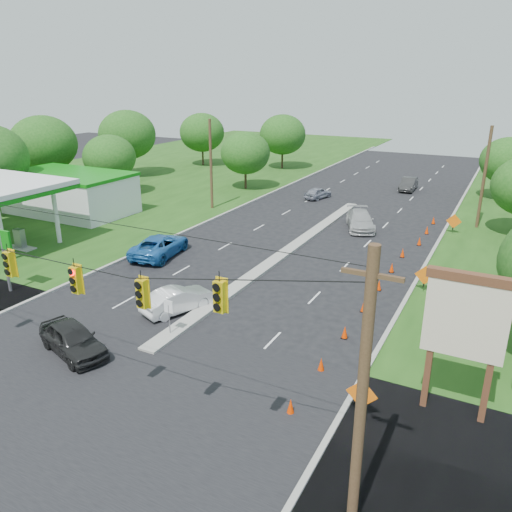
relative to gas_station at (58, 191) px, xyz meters
The scene contains 38 objects.
ground 31.23m from the gas_station, 40.57° to the right, with size 160.00×160.00×0.00m, color black.
grass_left 6.87m from the gas_station, behind, with size 40.00×160.00×0.06m, color #1E4714.
cross_street 31.23m from the gas_station, 40.57° to the right, with size 160.00×14.00×0.02m, color black.
curb_left 16.89m from the gas_station, 35.78° to the left, with size 0.25×110.00×0.16m, color gray.
curb_right 35.22m from the gas_station, 16.13° to the left, with size 0.25×110.00×0.16m, color gray.
median 23.79m from the gas_station, ahead, with size 1.00×34.00×0.18m, color gray.
median_sign 27.62m from the gas_station, 31.07° to the right, with size 0.55×0.06×2.05m.
signal_span 31.83m from the gas_station, 42.00° to the right, with size 25.60×0.32×9.00m.
utility_pole_far_left 14.93m from the gas_station, 41.21° to the left, with size 0.28×0.28×9.00m, color #422D1C.
utility_pole_far_right 39.08m from the gas_station, 22.21° to the left, with size 0.28×0.28×9.00m, color #422D1C.
gas_station is the anchor object (origin of this frame).
pylon_sign 40.50m from the gas_station, 20.31° to the right, with size 5.90×2.30×6.12m.
cone_0 36.30m from the gas_station, 28.42° to the right, with size 0.32×0.32×0.70m, color #E73400.
cone_1 34.77m from the gas_station, 23.33° to the right, with size 0.32×0.32×0.70m, color #E73400.
cone_2 33.54m from the gas_station, 17.82° to the right, with size 0.32×0.32×0.70m, color #E73400.
cone_3 32.64m from the gas_station, 11.95° to the right, with size 0.32×0.32×0.70m, color #E73400.
cone_4 32.10m from the gas_station, ahead, with size 0.32×0.32×0.70m, color #E73400.
cone_5 31.94m from the gas_station, ahead, with size 0.32×0.32×0.70m, color #E73400.
cone_6 32.16m from the gas_station, ahead, with size 0.32×0.32×0.70m, color #E73400.
cone_7 33.34m from the gas_station, 12.60° to the left, with size 0.32×0.32×0.70m, color #E73400.
cone_8 34.27m from the gas_station, 18.33° to the left, with size 0.32×0.32×0.70m, color #E73400.
cone_9 35.52m from the gas_station, 23.71° to the left, with size 0.32×0.32×0.70m, color #E73400.
work_sign_0 38.11m from the gas_station, 25.25° to the right, with size 1.27×0.58×1.37m.
work_sign_1 34.54m from the gas_station, ahead, with size 1.27×0.58×1.37m.
work_sign_2 36.42m from the gas_station, 18.85° to the left, with size 1.27×0.58×1.37m.
tree_2 10.19m from the gas_station, 103.60° to the left, with size 5.88×5.88×6.86m.
tree_3 21.66m from the gas_station, 112.93° to the left, with size 7.56×7.56×8.82m.
tree_4 32.14m from the gas_station, 97.82° to the left, with size 6.72×6.72×7.84m.
tree_5 22.05m from the gas_station, 63.99° to the left, with size 5.88×5.88×6.86m.
tree_6 35.67m from the gas_station, 77.60° to the left, with size 6.72×6.72×7.84m.
tree_12 46.80m from the gas_station, 36.41° to the left, with size 5.88×5.88×6.86m.
tree_14 13.29m from the gas_station, 143.18° to the left, with size 7.56×7.56×8.82m.
black_sedan 27.23m from the gas_station, 41.06° to the right, with size 1.84×4.57×1.56m, color black.
white_sedan 25.17m from the gas_station, 27.52° to the right, with size 1.53×4.38×1.44m, color silver.
blue_pickup 16.10m from the gas_station, 15.98° to the right, with size 2.68×5.81×1.62m, color #2165AE.
silver_car_far 28.56m from the gas_station, 19.74° to the left, with size 2.21×5.45×1.58m, color #ABABAB.
silver_car_oncoming 27.11m from the gas_station, 44.58° to the left, with size 1.51×3.75×1.28m, color gray.
dark_car_receding 39.23m from the gas_station, 45.71° to the left, with size 1.60×4.59×1.51m, color #2C2C2C.
Camera 1 is at (14.75, -12.59, 12.86)m, focal length 35.00 mm.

